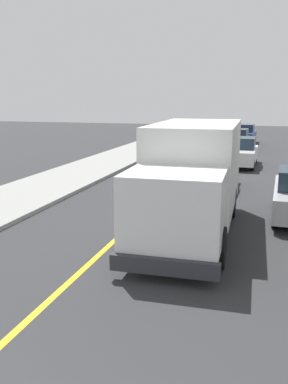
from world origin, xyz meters
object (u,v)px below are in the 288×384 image
(parked_car_near, at_px, (210,172))
(box_truck, at_px, (192,174))
(parked_car_furthest, at_px, (244,135))
(parked_car_mid, at_px, (240,153))
(parked_car_far, at_px, (236,141))

(parked_car_near, bearing_deg, box_truck, -87.44)
(box_truck, height_order, parked_car_furthest, box_truck)
(parked_car_mid, bearing_deg, parked_car_near, -96.75)
(parked_car_furthest, bearing_deg, parked_car_near, -90.95)
(parked_car_near, distance_m, parked_car_furthest, 19.55)
(box_truck, relative_size, parked_car_near, 1.64)
(box_truck, relative_size, parked_car_far, 1.61)
(box_truck, distance_m, parked_car_near, 6.14)
(box_truck, relative_size, parked_car_furthest, 1.62)
(parked_car_near, bearing_deg, parked_car_furthest, 89.05)
(parked_car_furthest, bearing_deg, parked_car_far, -92.65)
(box_truck, distance_m, parked_car_furthest, 25.62)
(box_truck, xyz_separation_m, parked_car_near, (-0.27, 6.06, -0.97))
(parked_car_mid, bearing_deg, parked_car_furthest, 92.35)
(parked_car_mid, bearing_deg, parked_car_far, 96.49)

